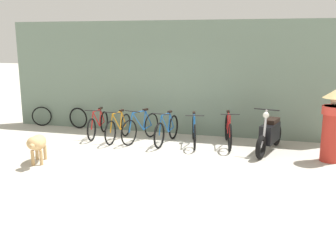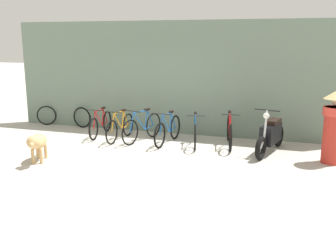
{
  "view_description": "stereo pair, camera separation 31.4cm",
  "coord_description": "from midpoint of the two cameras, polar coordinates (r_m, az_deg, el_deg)",
  "views": [
    {
      "loc": [
        2.96,
        -7.5,
        2.64
      ],
      "look_at": [
        0.57,
        1.11,
        0.65
      ],
      "focal_mm": 42.0,
      "sensor_mm": 36.0,
      "label": 1
    },
    {
      "loc": [
        3.26,
        -7.41,
        2.64
      ],
      "look_at": [
        0.57,
        1.11,
        0.65
      ],
      "focal_mm": 42.0,
      "sensor_mm": 36.0,
      "label": 2
    }
  ],
  "objects": [
    {
      "name": "bicycle_0",
      "position": [
        11.01,
        -8.94,
        0.28
      ],
      "size": [
        0.46,
        1.63,
        0.8
      ],
      "rotation": [
        0.0,
        0.0,
        -1.47
      ],
      "color": "black",
      "rests_on": "ground"
    },
    {
      "name": "ground_plane",
      "position": [
        8.5,
        -4.89,
        -5.59
      ],
      "size": [
        60.0,
        60.0,
        0.0
      ],
      "primitive_type": "plane",
      "color": "#B7B2A5"
    },
    {
      "name": "bicycle_4",
      "position": [
        9.98,
        4.85,
        -0.8
      ],
      "size": [
        0.53,
        1.64,
        0.83
      ],
      "rotation": [
        0.0,
        0.0,
        -1.33
      ],
      "color": "black",
      "rests_on": "ground"
    },
    {
      "name": "stray_dog",
      "position": [
        8.92,
        -17.48,
        -2.28
      ],
      "size": [
        0.59,
        1.12,
        0.67
      ],
      "rotation": [
        0.0,
        0.0,
        5.08
      ],
      "color": "tan",
      "rests_on": "ground"
    },
    {
      "name": "bicycle_5",
      "position": [
        9.96,
        9.8,
        -0.86
      ],
      "size": [
        0.5,
        1.72,
        0.88
      ],
      "rotation": [
        0.0,
        0.0,
        -1.37
      ],
      "color": "black",
      "rests_on": "ground"
    },
    {
      "name": "person_in_robes",
      "position": [
        9.15,
        23.9,
        0.13
      ],
      "size": [
        0.76,
        0.76,
        1.59
      ],
      "rotation": [
        0.0,
        0.0,
        2.37
      ],
      "color": "#B72D23",
      "rests_on": "ground"
    },
    {
      "name": "motorcycle",
      "position": [
        9.56,
        15.58,
        -1.31
      ],
      "size": [
        0.67,
        1.84,
        1.1
      ],
      "rotation": [
        0.0,
        0.0,
        -1.83
      ],
      "color": "black",
      "rests_on": "ground"
    },
    {
      "name": "bicycle_3",
      "position": [
        10.07,
        0.87,
        -0.62
      ],
      "size": [
        0.46,
        1.65,
        0.85
      ],
      "rotation": [
        0.0,
        0.0,
        -1.67
      ],
      "color": "black",
      "rests_on": "ground"
    },
    {
      "name": "shop_wall_back",
      "position": [
        11.1,
        1.19,
        6.99
      ],
      "size": [
        9.54,
        0.2,
        3.13
      ],
      "color": "slate",
      "rests_on": "ground"
    },
    {
      "name": "spare_tire_left",
      "position": [
        12.77,
        -16.56,
        1.48
      ],
      "size": [
        0.58,
        0.25,
        0.6
      ],
      "rotation": [
        0.0,
        0.0,
        0.36
      ],
      "color": "black",
      "rests_on": "ground"
    },
    {
      "name": "bicycle_1",
      "position": [
        10.47,
        -6.1,
        -0.2
      ],
      "size": [
        0.46,
        1.6,
        0.82
      ],
      "rotation": [
        0.0,
        0.0,
        -1.61
      ],
      "color": "black",
      "rests_on": "ground"
    },
    {
      "name": "spare_tire_right",
      "position": [
        12.12,
        -11.65,
        1.23
      ],
      "size": [
        0.63,
        0.12,
        0.63
      ],
      "rotation": [
        0.0,
        0.0,
        -0.13
      ],
      "color": "black",
      "rests_on": "ground"
    },
    {
      "name": "bicycle_2",
      "position": [
        10.33,
        -2.88,
        -0.22
      ],
      "size": [
        0.56,
        1.65,
        0.87
      ],
      "rotation": [
        0.0,
        0.0,
        -1.83
      ],
      "color": "black",
      "rests_on": "ground"
    }
  ]
}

